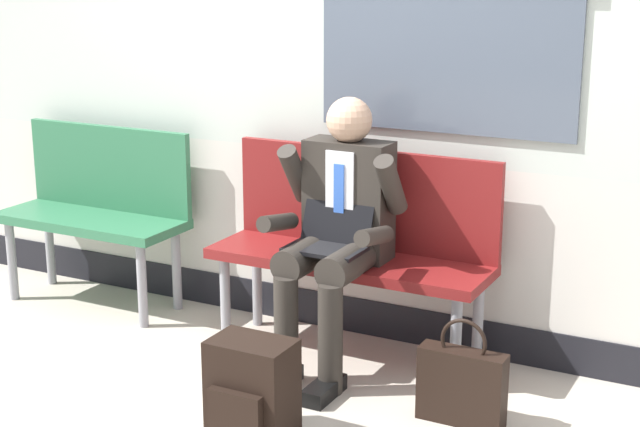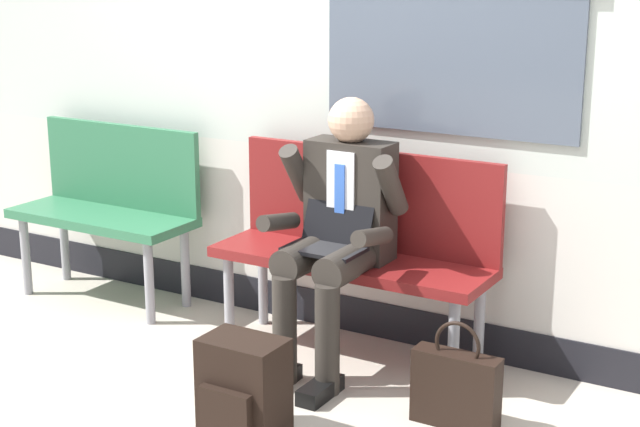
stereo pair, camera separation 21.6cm
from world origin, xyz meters
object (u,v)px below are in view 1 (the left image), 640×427
Objects in this scene: handbag at (462,385)px; backpack at (251,391)px; bench_with_person at (356,237)px; bench_empty at (99,202)px; person_seated at (336,228)px.

backpack is at bearing -143.04° from handbag.
bench_empty is (-1.55, -0.00, -0.01)m from bench_with_person.
bench_empty is at bearing 168.05° from handbag.
handbag reaches higher than backpack.
bench_with_person is 2.97× the size of handbag.
bench_with_person reaches higher than bench_empty.
person_seated reaches higher than bench_with_person.
bench_with_person is 1.55m from bench_empty.
backpack is 0.86m from handbag.
person_seated is at bearing -7.46° from bench_empty.
handbag is at bearing -34.00° from bench_with_person.
handbag is at bearing -11.95° from bench_empty.
person_seated reaches higher than bench_empty.
bench_empty is 1.57m from person_seated.
bench_with_person is 0.23m from person_seated.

